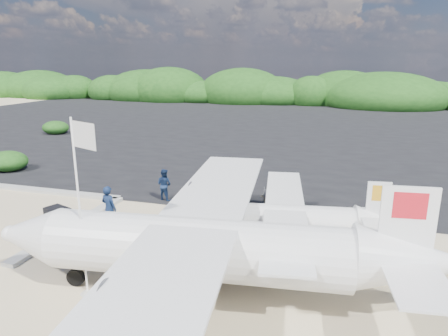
% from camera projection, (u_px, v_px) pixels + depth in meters
% --- Properties ---
extents(ground, '(160.00, 160.00, 0.00)m').
position_uv_depth(ground, '(158.00, 258.00, 13.80)').
color(ground, beige).
extents(asphalt_apron, '(90.00, 50.00, 0.04)m').
position_uv_depth(asphalt_apron, '(282.00, 127.00, 41.65)').
color(asphalt_apron, '#B2B2B2').
rests_on(asphalt_apron, ground).
extents(vegetation_band, '(124.00, 8.00, 4.40)m').
position_uv_depth(vegetation_band, '(304.00, 104.00, 64.85)').
color(vegetation_band, '#B2B2B2').
rests_on(vegetation_band, ground).
extents(baggage_cart, '(2.76, 1.67, 1.34)m').
position_uv_depth(baggage_cart, '(75.00, 253.00, 14.17)').
color(baggage_cart, '#0C38B8').
rests_on(baggage_cart, ground).
extents(flagpole, '(1.13, 0.80, 5.19)m').
position_uv_depth(flagpole, '(88.00, 293.00, 11.72)').
color(flagpole, white).
rests_on(flagpole, ground).
extents(signboard, '(1.59, 0.38, 1.31)m').
position_uv_depth(signboard, '(234.00, 275.00, 12.72)').
color(signboard, '#593319').
rests_on(signboard, ground).
extents(crew_a, '(0.75, 0.56, 1.87)m').
position_uv_depth(crew_a, '(109.00, 209.00, 15.86)').
color(crew_a, '#112142').
rests_on(crew_a, ground).
extents(crew_b, '(0.88, 0.75, 1.58)m').
position_uv_depth(crew_b, '(164.00, 185.00, 19.46)').
color(crew_b, '#112142').
rests_on(crew_b, ground).
extents(aircraft_small, '(8.53, 8.53, 2.70)m').
position_uv_depth(aircraft_small, '(212.00, 126.00, 42.28)').
color(aircraft_small, '#B2B2B2').
rests_on(aircraft_small, ground).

